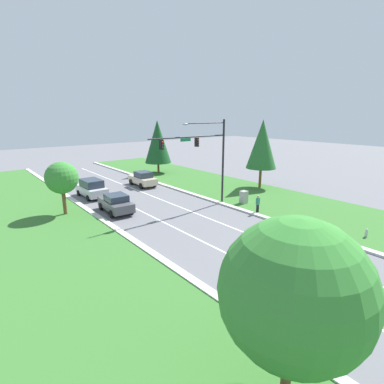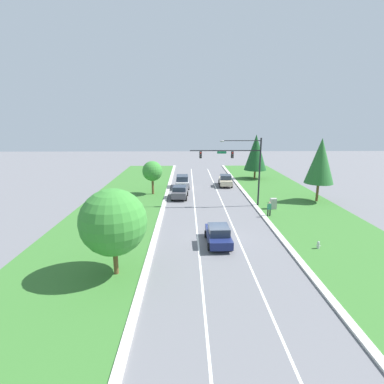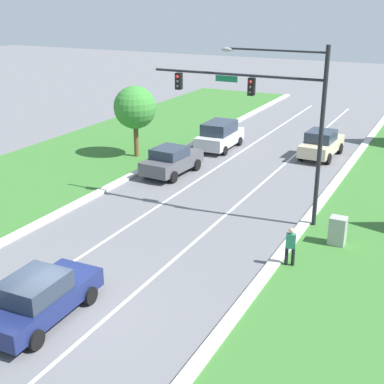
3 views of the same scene
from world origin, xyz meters
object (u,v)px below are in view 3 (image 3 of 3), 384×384
Objects in this scene: silver_suv at (220,135)px; pedestrian at (290,246)px; oak_far_left_tree at (135,108)px; traffic_signal_mast at (271,105)px; navy_sedan at (40,298)px; champagne_sedan at (321,144)px; utility_cabinet at (337,232)px; graphite_sedan at (172,160)px.

silver_suv is 2.71× the size of pedestrian.
silver_suv is 0.96× the size of oak_far_left_tree.
traffic_signal_mast is at bearing -56.68° from silver_suv.
champagne_sedan is at bearing 79.69° from navy_sedan.
silver_suv is at bearing 132.13° from utility_cabinet.
traffic_signal_mast is 6.41m from utility_cabinet.
champagne_sedan is at bearing 106.83° from utility_cabinet.
champagne_sedan is at bearing 90.90° from traffic_signal_mast.
champagne_sedan is 16.31m from pedestrian.
navy_sedan reaches higher than utility_cabinet.
pedestrian is (9.71, -14.93, -0.05)m from silver_suv.
silver_suv is 6.63m from graphite_sedan.
pedestrian reaches higher than utility_cabinet.
graphite_sedan is (-3.63, 15.67, 0.04)m from navy_sedan.
silver_suv reaches higher than champagne_sedan.
oak_far_left_tree is at bearing 153.07° from utility_cabinet.
traffic_signal_mast reaches higher than oak_far_left_tree.
navy_sedan is 3.49× the size of utility_cabinet.
utility_cabinet is at bearing -70.39° from champagne_sedan.
champagne_sedan reaches higher than pedestrian.
silver_suv is 0.99× the size of navy_sedan.
utility_cabinet is at bearing -48.75° from silver_suv.
silver_suv is at bearing 47.24° from oak_far_left_tree.
silver_suv is at bearing -69.71° from pedestrian.
utility_cabinet is at bearing -23.00° from traffic_signal_mast.
champagne_sedan is (6.95, 1.14, -0.07)m from silver_suv.
graphite_sedan is (-0.24, -6.62, -0.12)m from silver_suv.
silver_suv is at bearing 91.27° from graphite_sedan.
utility_cabinet is 17.14m from oak_far_left_tree.
navy_sedan is at bearing -95.88° from champagne_sedan.
traffic_signal_mast reaches higher than graphite_sedan.
utility_cabinet is at bearing -126.86° from pedestrian.
utility_cabinet is (7.58, 10.16, -0.17)m from navy_sedan.
graphite_sedan is at bearing 152.27° from traffic_signal_mast.
navy_sedan is 0.97× the size of oak_far_left_tree.
navy_sedan is at bearing -82.25° from silver_suv.
silver_suv is at bearing 96.98° from navy_sedan.
utility_cabinet is at bearing -22.77° from graphite_sedan.
pedestrian is (2.57, -4.43, -4.61)m from traffic_signal_mast.
graphite_sedan is at bearing 101.38° from navy_sedan.
silver_suv reaches higher than navy_sedan.
oak_far_left_tree reaches higher than graphite_sedan.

